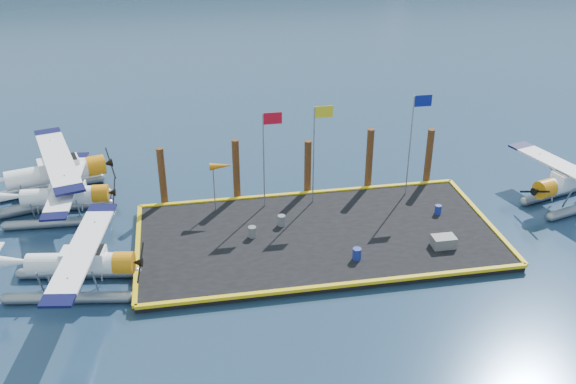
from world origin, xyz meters
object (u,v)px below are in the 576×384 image
piling_2 (308,169)px  piling_4 (429,158)px  drum_1 (357,254)px  seaplane_a (78,266)px  seaplane_d (572,184)px  seaplane_b (63,198)px  drum_0 (252,232)px  flagpole_red (267,145)px  flagpole_blue (414,131)px  drum_4 (438,210)px  windsock (221,167)px  piling_1 (236,172)px  piling_3 (369,161)px  seaplane_c (53,176)px  drum_5 (282,220)px  flagpole_yellow (317,140)px  piling_0 (163,179)px  crate (444,242)px

piling_2 → piling_4: (8.00, 0.00, 0.10)m
drum_1 → seaplane_a: bearing=178.6°
seaplane_d → seaplane_b: bearing=67.2°
seaplane_b → drum_1: size_ratio=13.44×
drum_0 → flagpole_red: 5.24m
flagpole_blue → piling_4: flagpole_blue is taller
drum_0 → drum_4: size_ratio=1.15×
piling_2 → piling_4: piling_4 is taller
flagpole_red → flagpole_blue: (8.99, -0.00, 0.29)m
flagpole_red → windsock: bearing=180.0°
seaplane_a → piling_1: bearing=141.1°
flagpole_blue → piling_3: (-2.20, 1.60, -2.54)m
piling_2 → drum_4: bearing=-31.8°
drum_1 → flagpole_blue: (5.25, 6.68, 3.96)m
seaplane_c → drum_5: 14.89m
flagpole_yellow → drum_5: bearing=-136.0°
piling_0 → windsock: bearing=-24.7°
seaplane_a → flagpole_red: size_ratio=1.53×
seaplane_c → crate: 24.02m
flagpole_red → flagpole_yellow: bearing=0.0°
crate → seaplane_d: bearing=21.5°
piling_3 → drum_1: bearing=-110.2°
drum_4 → flagpole_blue: (-0.85, 2.77, 4.01)m
flagpole_red → piling_4: bearing=8.4°
flagpole_yellow → piling_0: size_ratio=1.55×
seaplane_d → drum_5: seaplane_d is taller
seaplane_b → piling_4: bearing=93.1°
windsock → flagpole_blue: bearing=-0.0°
seaplane_b → piling_3: bearing=93.3°
seaplane_b → flagpole_blue: bearing=88.9°
drum_1 → flagpole_blue: bearing=51.8°
seaplane_b → windsock: (9.37, -1.32, 1.86)m
flagpole_blue → piling_4: bearing=41.6°
flagpole_blue → piling_2: (-6.20, 1.60, -2.79)m
seaplane_d → piling_0: (-24.85, 4.00, 0.56)m
flagpole_blue → piling_1: flagpole_blue is taller
drum_1 → crate: size_ratio=0.52×
drum_1 → drum_4: size_ratio=1.19×
flagpole_blue → seaplane_b: bearing=176.4°
flagpole_red → flagpole_yellow: 3.00m
drum_0 → drum_1: size_ratio=0.96×
drum_4 → piling_0: size_ratio=0.14×
seaplane_a → drum_0: size_ratio=14.54×
windsock → piling_2: size_ratio=0.82×
windsock → seaplane_a: bearing=-140.5°
drum_0 → drum_5: drum_5 is taller
drum_0 → drum_1: drum_1 is taller
drum_0 → drum_4: (11.24, 0.69, -0.04)m
drum_0 → piling_0: bearing=133.5°
drum_0 → piling_1: (-0.30, 5.06, 1.38)m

